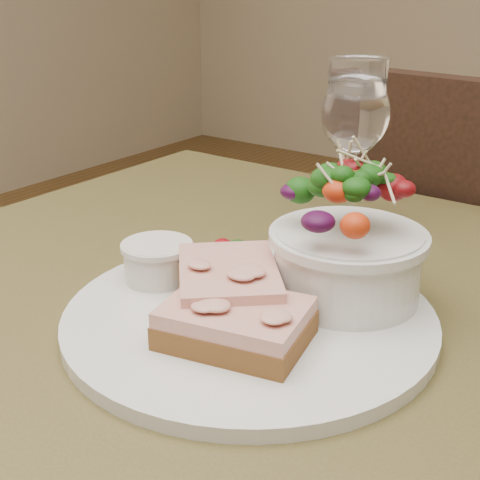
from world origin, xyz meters
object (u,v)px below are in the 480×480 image
Objects in this scene: cafe_table at (239,404)px; ramekin at (157,259)px; dinner_plate at (249,317)px; sandwich_front at (236,323)px; salad_bowl at (349,233)px; wine_glass at (355,119)px; sandwich_back at (228,284)px.

ramekin is at bearing -169.17° from cafe_table.
ramekin is (-0.10, 0.00, 0.03)m from dinner_plate.
sandwich_front reaches higher than cafe_table.
cafe_table is at bearing 10.83° from ramekin.
ramekin is 0.18m from salad_bowl.
wine_glass is (-0.02, 0.25, 0.22)m from cafe_table.
sandwich_back is at bearing -130.69° from salad_bowl.
cafe_table is 4.57× the size of wine_glass.
sandwich_front is (0.02, -0.05, 0.02)m from dinner_plate.
salad_bowl is 0.73× the size of wine_glass.
sandwich_front is 0.89× the size of sandwich_back.
sandwich_back is 0.29m from wine_glass.
salad_bowl is at bearing 35.96° from cafe_table.
sandwich_front is 0.13m from ramekin.
wine_glass reaches higher than salad_bowl.
sandwich_front reaches higher than dinner_plate.
salad_bowl reaches higher than sandwich_back.
wine_glass is at bearing 116.48° from salad_bowl.
sandwich_back reaches higher than ramekin.
sandwich_back reaches higher than dinner_plate.
dinner_plate is at bearing -0.73° from ramekin.
cafe_table is 0.15m from sandwich_front.
cafe_table is 0.16m from ramekin.
cafe_table is 2.57× the size of dinner_plate.
ramekin is at bearing -155.82° from salad_bowl.
wine_glass is (-0.03, 0.27, 0.09)m from sandwich_back.
sandwich_front is at bearing -20.70° from ramekin.
sandwich_back is 1.08× the size of salad_bowl.
dinner_plate is 0.11m from ramekin.
dinner_plate is 0.30m from wine_glass.
ramekin is at bearing 147.08° from sandwich_front.
wine_glass is at bearing 99.76° from dinner_plate.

